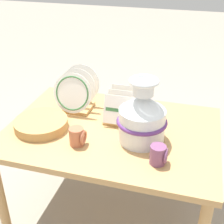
# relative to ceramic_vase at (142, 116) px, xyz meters

# --- Properties ---
(ground_plane) EXTENTS (14.00, 14.00, 0.00)m
(ground_plane) POSITION_rel_ceramic_vase_xyz_m (-0.18, 0.06, -0.80)
(ground_plane) COLOR gray
(display_table) EXTENTS (1.20, 0.85, 0.65)m
(display_table) POSITION_rel_ceramic_vase_xyz_m (-0.18, 0.06, -0.22)
(display_table) COLOR tan
(display_table) RESTS_ON ground_plane
(ceramic_vase) EXTENTS (0.27, 0.27, 0.36)m
(ceramic_vase) POSITION_rel_ceramic_vase_xyz_m (0.00, 0.00, 0.00)
(ceramic_vase) COLOR silver
(ceramic_vase) RESTS_ON display_table
(dish_rack_round_plates) EXTENTS (0.24, 0.23, 0.26)m
(dish_rack_round_plates) POSITION_rel_ceramic_vase_xyz_m (-0.46, 0.22, -0.04)
(dish_rack_round_plates) COLOR tan
(dish_rack_round_plates) RESTS_ON display_table
(dish_rack_square_plates) EXTENTS (0.18, 0.20, 0.19)m
(dish_rack_square_plates) POSITION_rel_ceramic_vase_xyz_m (-0.16, 0.17, -0.09)
(dish_rack_square_plates) COLOR tan
(dish_rack_square_plates) RESTS_ON display_table
(wicker_charger_stack) EXTENTS (0.31, 0.31, 0.05)m
(wicker_charger_stack) POSITION_rel_ceramic_vase_xyz_m (-0.58, -0.04, -0.12)
(wicker_charger_stack) COLOR tan
(wicker_charger_stack) RESTS_ON display_table
(mug_terracotta_glaze) EXTENTS (0.08, 0.08, 0.10)m
(mug_terracotta_glaze) POSITION_rel_ceramic_vase_xyz_m (-0.31, -0.14, -0.10)
(mug_terracotta_glaze) COLOR #B76647
(mug_terracotta_glaze) RESTS_ON display_table
(mug_plum_glaze) EXTENTS (0.08, 0.08, 0.10)m
(mug_plum_glaze) POSITION_rel_ceramic_vase_xyz_m (0.12, -0.18, -0.10)
(mug_plum_glaze) COLOR #7A4770
(mug_plum_glaze) RESTS_ON display_table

